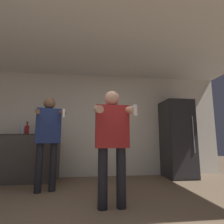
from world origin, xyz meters
TOP-DOWN VIEW (x-y plane):
  - wall_back at (0.00, 2.76)m, footprint 7.00×0.06m
  - ceiling_slab at (0.00, 1.37)m, footprint 7.00×3.25m
  - refrigerator at (2.21, 2.39)m, footprint 0.65×0.71m
  - counter at (-1.19, 2.42)m, footprint 1.18×0.65m
  - bottle_clear_vodka at (-1.29, 2.38)m, footprint 0.09×0.09m
  - bottle_red_label at (-0.76, 2.38)m, footprint 0.09×0.09m
  - bottle_short_whiskey at (-1.39, 2.38)m, footprint 0.09×0.09m
  - person_woman_foreground at (0.42, 0.72)m, footprint 0.55×0.53m
  - person_man_side at (-0.64, 1.57)m, footprint 0.59×0.61m

SIDE VIEW (x-z plane):
  - counter at x=-1.19m, z-range 0.00..1.00m
  - refrigerator at x=2.21m, z-range 0.00..1.83m
  - person_woman_foreground at x=0.42m, z-range 0.15..1.74m
  - person_man_side at x=-0.64m, z-range 0.18..1.84m
  - bottle_red_label at x=-0.76m, z-range 0.96..1.21m
  - bottle_short_whiskey at x=-1.39m, z-range 0.96..1.24m
  - bottle_clear_vodka at x=-1.29m, z-range 0.97..1.25m
  - wall_back at x=0.00m, z-range 0.00..2.55m
  - ceiling_slab at x=0.00m, z-range 2.55..2.60m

